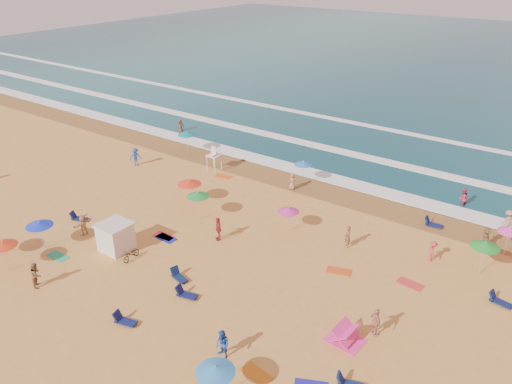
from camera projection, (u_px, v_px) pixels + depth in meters
The scene contains 12 objects.
ground at pixel (225, 243), 37.40m from camera, with size 220.00×220.00×0.00m, color gold.
ocean at pixel (490, 61), 98.89m from camera, with size 220.00×140.00×0.18m, color #0C4756.
wet_sand at pixel (309, 186), 46.55m from camera, with size 220.00×220.00×0.00m, color olive.
surf_foam at pixel (351, 156), 52.96m from camera, with size 200.00×18.70×0.05m.
cabana at pixel (116, 237), 36.21m from camera, with size 2.00×2.00×2.00m, color silver.
cabana_roof at pixel (114, 225), 35.75m from camera, with size 2.20×2.20×0.12m, color silver.
bicycle at pixel (131, 254), 35.25m from camera, with size 0.55×1.57×0.82m, color black.
lifeguard_stand at pixel (214, 160), 49.44m from camera, with size 1.20×1.20×2.10m, color white, non-canonical shape.
beach_umbrellas at pixel (271, 227), 35.27m from camera, with size 46.95×26.14×0.78m.
loungers at pixel (304, 299), 31.12m from camera, with size 44.17×22.78×0.34m.
towels at pixel (219, 263), 34.94m from camera, with size 46.74×23.45×0.03m.
beachgoers at pixel (262, 212), 40.05m from camera, with size 43.64×29.17×2.14m.
Camera 1 is at (20.52, -24.66, 19.75)m, focal length 35.00 mm.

